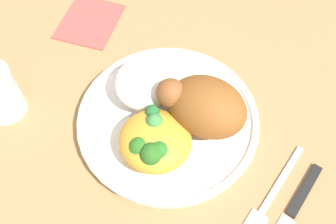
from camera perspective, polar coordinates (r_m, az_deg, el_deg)
ground_plane at (r=0.53m, az=-0.00°, el=-1.77°), size 2.00×2.00×0.00m
plate at (r=0.52m, az=-0.00°, el=-1.16°), size 0.25×0.25×0.02m
roasted_chicken at (r=0.49m, az=5.41°, el=0.97°), size 0.11×0.08×0.07m
rice_pile at (r=0.52m, az=-3.31°, el=4.45°), size 0.09×0.09×0.04m
mac_cheese_with_broccoli at (r=0.47m, az=-2.03°, el=-4.38°), size 0.09×0.09×0.05m
fork at (r=0.50m, az=15.20°, el=-11.87°), size 0.03×0.14×0.01m
knife at (r=0.50m, az=17.69°, el=-14.58°), size 0.04×0.19×0.01m
napkin at (r=0.67m, az=-11.61°, el=13.12°), size 0.11×0.12×0.00m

